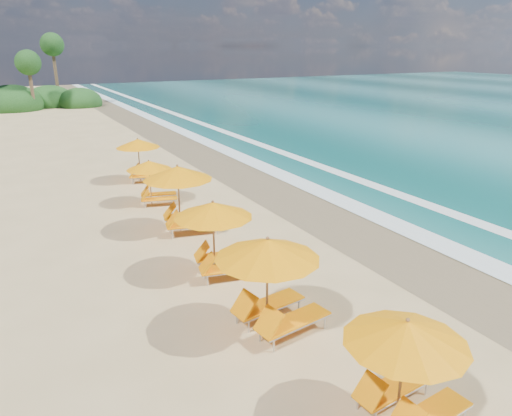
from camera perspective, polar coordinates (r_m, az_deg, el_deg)
ground at (r=17.27m, az=0.00°, el=-3.77°), size 160.00×160.00×0.00m
wet_sand at (r=19.35m, az=10.51°, el=-1.55°), size 4.00×160.00×0.01m
surf_foam at (r=21.07m, az=16.29°, el=-0.26°), size 4.00×160.00×0.01m
station_0 at (r=9.37m, az=17.79°, el=-17.22°), size 2.55×2.39×2.24m
station_1 at (r=11.45m, az=2.11°, el=-8.31°), size 2.96×2.82×2.52m
station_2 at (r=14.30m, az=-4.35°, el=-2.99°), size 2.90×2.78×2.38m
station_3 at (r=17.85m, az=-8.58°, el=1.69°), size 3.14×3.02×2.58m
station_4 at (r=21.37m, az=-12.13°, el=3.41°), size 2.47×2.39×1.99m
station_5 at (r=25.17m, az=-13.41°, el=5.96°), size 2.88×2.82×2.25m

